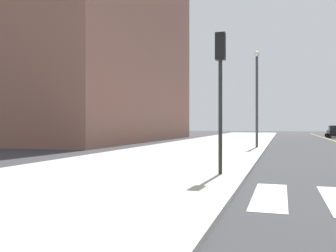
{
  "coord_description": "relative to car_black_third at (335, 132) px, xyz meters",
  "views": [
    {
      "loc": [
        -5.98,
        -6.23,
        1.95
      ],
      "look_at": [
        -18.95,
        34.67,
        1.81
      ],
      "focal_mm": 38.64,
      "sensor_mm": 36.0,
      "label": 1
    }
  ],
  "objects": [
    {
      "name": "sidewalk_kerb_west",
      "position": [
        -13.77,
        -33.31,
        -0.79
      ],
      "size": [
        10.0,
        120.0,
        0.15
      ],
      "primitive_type": "cube",
      "color": "#B2ADA3",
      "rests_on": "ground"
    },
    {
      "name": "street_lamp",
      "position": [
        -9.51,
        -29.67,
        3.82
      ],
      "size": [
        0.44,
        0.44,
        7.73
      ],
      "color": "#38383D",
      "rests_on": "sidewalk_kerb_west"
    },
    {
      "name": "lane_divider_paint",
      "position": [
        -1.57,
        -13.31,
        -0.86
      ],
      "size": [
        0.16,
        80.0,
        0.01
      ],
      "primitive_type": "cube",
      "color": "yellow",
      "rests_on": "ground"
    },
    {
      "name": "car_black_third",
      "position": [
        0.0,
        0.0,
        0.0
      ],
      "size": [
        2.61,
        4.16,
        1.85
      ],
      "rotation": [
        0.0,
        0.0,
        3.13
      ],
      "color": "black",
      "rests_on": "ground"
    },
    {
      "name": "low_rise_brick_west",
      "position": [
        -29.76,
        -19.37,
        11.9
      ],
      "size": [
        16.0,
        32.0,
        25.52
      ],
      "primitive_type": "cube",
      "color": "brown",
      "rests_on": "ground"
    },
    {
      "name": "traffic_light_far_corner",
      "position": [
        -9.71,
        -46.38,
        2.89
      ],
      "size": [
        0.36,
        0.41,
        5.16
      ],
      "color": "black",
      "rests_on": "sidewalk_kerb_west"
    }
  ]
}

